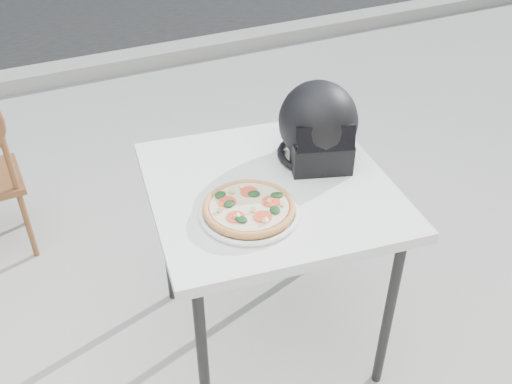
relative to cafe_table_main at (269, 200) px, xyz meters
name	(u,v)px	position (x,y,z in m)	size (l,w,h in m)	color
ground	(147,345)	(-0.51, 0.18, -0.75)	(80.00, 80.00, 0.00)	#9A9792
curb	(38,77)	(-0.51, 3.18, -0.69)	(30.00, 0.25, 0.12)	gray
cafe_table_main	(269,200)	(0.00, 0.00, 0.00)	(0.99, 0.99, 0.83)	silver
plate	(249,213)	(-0.15, -0.14, 0.08)	(0.34, 0.34, 0.02)	white
pizza	(249,207)	(-0.15, -0.14, 0.11)	(0.41, 0.41, 0.04)	#C68848
helmet	(318,127)	(0.24, 0.08, 0.21)	(0.39, 0.40, 0.31)	black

